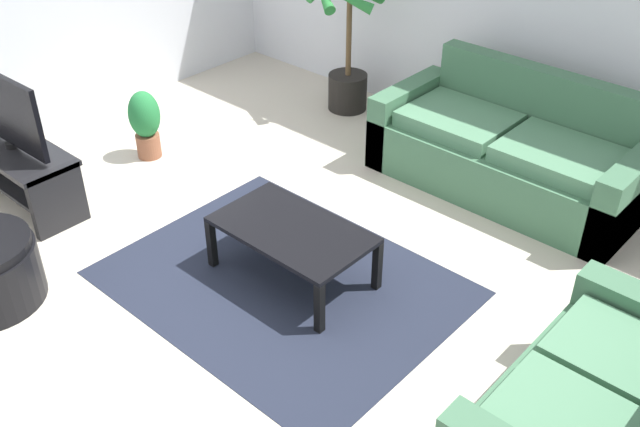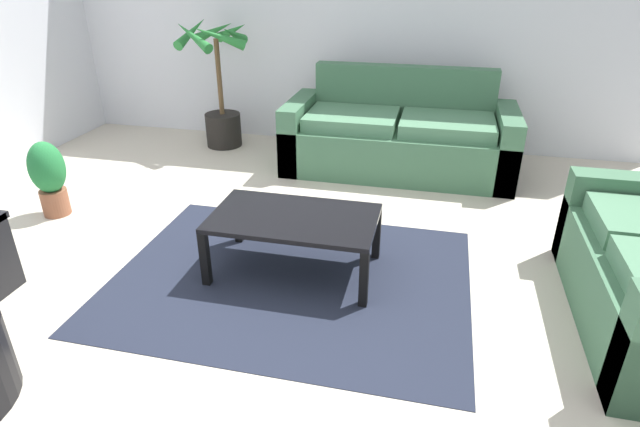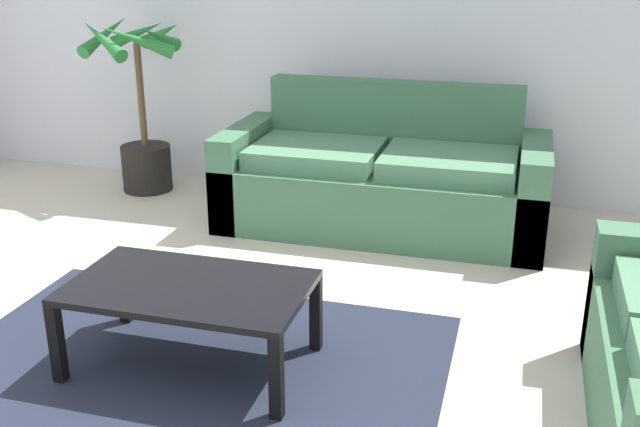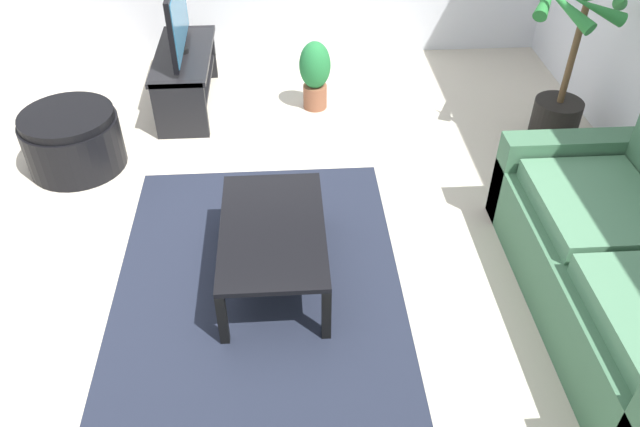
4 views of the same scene
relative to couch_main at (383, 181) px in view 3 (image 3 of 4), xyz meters
The scene contains 6 objects.
ground_plane 2.38m from the couch_main, 104.81° to the right, with size 6.60×6.60×0.00m, color beige.
wall_back 1.41m from the couch_main, 130.14° to the left, with size 6.00×0.06×2.70m, color silver.
couch_main is the anchor object (origin of this frame).
coffee_table 1.99m from the couch_main, 103.42° to the right, with size 1.02×0.60×0.39m.
area_rug 2.11m from the couch_main, 102.79° to the right, with size 2.20×1.70×0.01m, color #1E2333.
potted_palm 1.90m from the couch_main, behind, with size 0.75×0.73×1.29m.
Camera 3 is at (1.46, -2.25, 1.75)m, focal length 41.54 mm.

